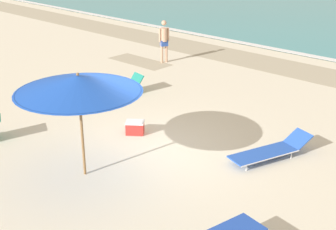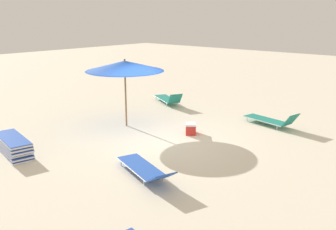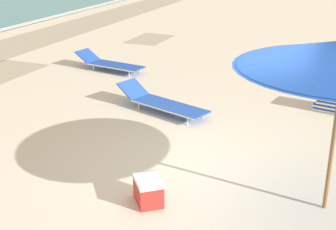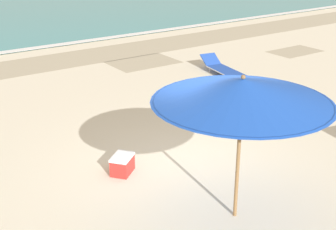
# 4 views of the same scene
# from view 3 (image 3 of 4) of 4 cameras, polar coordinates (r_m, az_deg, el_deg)

# --- Properties ---
(ground_plane) EXTENTS (60.00, 60.00, 0.16)m
(ground_plane) POSITION_cam_3_polar(r_m,az_deg,el_deg) (7.56, 5.90, -8.02)
(ground_plane) COLOR beige
(sun_lounger_beside_umbrella) EXTENTS (0.93, 2.15, 0.47)m
(sun_lounger_beside_umbrella) POSITION_cam_3_polar(r_m,az_deg,el_deg) (13.41, -7.12, 6.28)
(sun_lounger_beside_umbrella) COLOR blue
(sun_lounger_beside_umbrella) RESTS_ON ground_plane
(sun_lounger_near_water_right) EXTENTS (1.29, 2.31, 0.48)m
(sun_lounger_near_water_right) POSITION_cam_3_polar(r_m,az_deg,el_deg) (10.12, -0.76, 1.55)
(sun_lounger_near_water_right) COLOR blue
(sun_lounger_near_water_right) RESTS_ON ground_plane
(cooler_box) EXTENTS (0.61, 0.59, 0.37)m
(cooler_box) POSITION_cam_3_polar(r_m,az_deg,el_deg) (6.73, -2.41, -9.19)
(cooler_box) COLOR red
(cooler_box) RESTS_ON ground_plane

